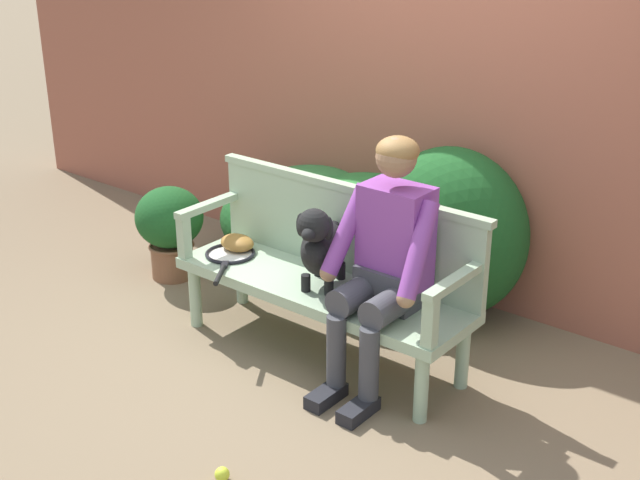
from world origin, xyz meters
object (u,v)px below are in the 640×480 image
(garden_bench, at_px, (320,293))
(potted_plant, at_px, (170,225))
(dog_on_bench, at_px, (321,246))
(tennis_racket, at_px, (229,255))
(tennis_ball, at_px, (222,474))
(person_seated, at_px, (386,257))
(baseball_glove, at_px, (237,243))

(garden_bench, height_order, potted_plant, potted_plant)
(dog_on_bench, bearing_deg, tennis_racket, -178.84)
(tennis_racket, bearing_deg, dog_on_bench, 1.16)
(garden_bench, bearing_deg, potted_plant, 172.59)
(tennis_ball, bearing_deg, person_seated, 86.23)
(dog_on_bench, bearing_deg, person_seated, 3.91)
(garden_bench, distance_m, dog_on_bench, 0.30)
(tennis_racket, distance_m, baseball_glove, 0.11)
(garden_bench, height_order, tennis_racket, tennis_racket)
(tennis_racket, relative_size, potted_plant, 0.90)
(garden_bench, distance_m, person_seated, 0.54)
(garden_bench, xyz_separation_m, potted_plant, (-1.40, 0.18, -0.01))
(person_seated, bearing_deg, baseball_glove, 176.65)
(dog_on_bench, relative_size, tennis_racket, 0.87)
(person_seated, distance_m, dog_on_bench, 0.39)
(person_seated, xyz_separation_m, dog_on_bench, (-0.39, -0.03, -0.03))
(garden_bench, distance_m, baseball_glove, 0.67)
(garden_bench, distance_m, potted_plant, 1.41)
(person_seated, bearing_deg, dog_on_bench, -176.09)
(tennis_racket, bearing_deg, baseball_glove, 109.09)
(dog_on_bench, xyz_separation_m, baseball_glove, (-0.70, 0.09, -0.20))
(garden_bench, relative_size, tennis_racket, 3.09)
(dog_on_bench, height_order, potted_plant, dog_on_bench)
(person_seated, relative_size, tennis_ball, 19.70)
(garden_bench, bearing_deg, baseball_glove, 175.60)
(dog_on_bench, bearing_deg, potted_plant, 171.26)
(person_seated, height_order, baseball_glove, person_seated)
(person_seated, height_order, dog_on_bench, person_seated)
(person_seated, xyz_separation_m, tennis_racket, (-1.05, -0.04, -0.27))
(tennis_racket, xyz_separation_m, tennis_ball, (0.98, -1.06, -0.41))
(garden_bench, height_order, dog_on_bench, dog_on_bench)
(dog_on_bench, height_order, tennis_racket, dog_on_bench)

